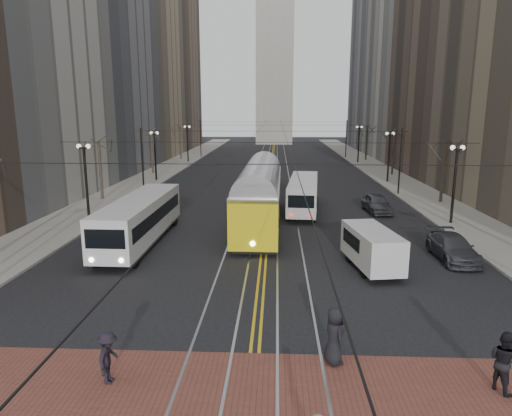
# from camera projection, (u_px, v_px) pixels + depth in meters

# --- Properties ---
(ground) EXTENTS (260.00, 260.00, 0.00)m
(ground) POSITION_uv_depth(u_px,v_px,m) (256.00, 339.00, 16.96)
(ground) COLOR black
(ground) RESTS_ON ground
(sidewalk_left) EXTENTS (5.00, 140.00, 0.15)m
(sidewalk_left) POSITION_uv_depth(u_px,v_px,m) (160.00, 173.00, 61.55)
(sidewalk_left) COLOR gray
(sidewalk_left) RESTS_ON ground
(sidewalk_right) EXTENTS (5.00, 140.00, 0.15)m
(sidewalk_right) POSITION_uv_depth(u_px,v_px,m) (385.00, 174.00, 60.22)
(sidewalk_right) COLOR gray
(sidewalk_right) RESTS_ON ground
(crosswalk_band) EXTENTS (25.00, 6.00, 0.01)m
(crosswalk_band) POSITION_uv_depth(u_px,v_px,m) (250.00, 408.00, 13.05)
(crosswalk_band) COLOR brown
(crosswalk_band) RESTS_ON ground
(streetcar_rails) EXTENTS (4.80, 130.00, 0.02)m
(streetcar_rails) POSITION_uv_depth(u_px,v_px,m) (271.00, 174.00, 60.90)
(streetcar_rails) COLOR gray
(streetcar_rails) RESTS_ON ground
(centre_lines) EXTENTS (0.42, 130.00, 0.01)m
(centre_lines) POSITION_uv_depth(u_px,v_px,m) (271.00, 174.00, 60.90)
(centre_lines) COLOR gold
(centre_lines) RESTS_ON ground
(building_left_mid) EXTENTS (16.00, 20.00, 34.00)m
(building_left_mid) POSITION_uv_depth(u_px,v_px,m) (77.00, 42.00, 59.43)
(building_left_mid) COLOR slate
(building_left_mid) RESTS_ON ground
(building_left_midfar) EXTENTS (20.00, 20.00, 52.00)m
(building_left_midfar) POSITION_uv_depth(u_px,v_px,m) (112.00, 3.00, 77.15)
(building_left_midfar) COLOR gray
(building_left_midfar) RESTS_ON ground
(building_left_far) EXTENTS (16.00, 20.00, 40.00)m
(building_left_far) POSITION_uv_depth(u_px,v_px,m) (156.00, 54.00, 97.85)
(building_left_far) COLOR brown
(building_left_far) RESTS_ON ground
(building_right_mid) EXTENTS (16.00, 20.00, 34.00)m
(building_right_mid) POSITION_uv_depth(u_px,v_px,m) (475.00, 39.00, 57.16)
(building_right_mid) COLOR brown
(building_right_mid) RESTS_ON ground
(building_right_midfar) EXTENTS (20.00, 20.00, 52.00)m
(building_right_midfar) POSITION_uv_depth(u_px,v_px,m) (442.00, 0.00, 74.71)
(building_right_midfar) COLOR #B4B1A9
(building_right_midfar) RESTS_ON ground
(building_right_far) EXTENTS (16.00, 20.00, 40.00)m
(building_right_far) POSITION_uv_depth(u_px,v_px,m) (396.00, 53.00, 95.59)
(building_right_far) COLOR slate
(building_right_far) RESTS_ON ground
(lamp_posts) EXTENTS (27.60, 57.20, 5.60)m
(lamp_posts) POSITION_uv_depth(u_px,v_px,m) (269.00, 168.00, 44.44)
(lamp_posts) COLOR black
(lamp_posts) RESTS_ON ground
(street_trees) EXTENTS (31.68, 53.28, 5.60)m
(street_trees) POSITION_uv_depth(u_px,v_px,m) (270.00, 161.00, 50.79)
(street_trees) COLOR #382D23
(street_trees) RESTS_ON ground
(trolley_wires) EXTENTS (25.96, 120.00, 6.60)m
(trolley_wires) POSITION_uv_depth(u_px,v_px,m) (270.00, 152.00, 50.18)
(trolley_wires) COLOR black
(trolley_wires) RESTS_ON ground
(transit_bus) EXTENTS (2.56, 11.71, 2.92)m
(transit_bus) POSITION_uv_depth(u_px,v_px,m) (140.00, 221.00, 28.88)
(transit_bus) COLOR silver
(transit_bus) RESTS_ON ground
(streetcar) EXTENTS (3.12, 15.62, 3.67)m
(streetcar) POSITION_uv_depth(u_px,v_px,m) (260.00, 201.00, 33.39)
(streetcar) COLOR yellow
(streetcar) RESTS_ON ground
(rear_bus) EXTENTS (3.15, 10.46, 2.69)m
(rear_bus) POSITION_uv_depth(u_px,v_px,m) (303.00, 195.00, 38.36)
(rear_bus) COLOR silver
(rear_bus) RESTS_ON ground
(cargo_van) EXTENTS (2.64, 5.15, 2.17)m
(cargo_van) POSITION_uv_depth(u_px,v_px,m) (372.00, 250.00, 24.21)
(cargo_van) COLOR silver
(cargo_van) RESTS_ON ground
(sedan_grey) EXTENTS (2.09, 4.59, 1.53)m
(sedan_grey) POSITION_uv_depth(u_px,v_px,m) (377.00, 203.00, 37.88)
(sedan_grey) COLOR #3E4045
(sedan_grey) RESTS_ON ground
(sedan_parked) EXTENTS (1.95, 4.77, 1.38)m
(sedan_parked) POSITION_uv_depth(u_px,v_px,m) (453.00, 247.00, 25.94)
(sedan_parked) COLOR #404147
(sedan_parked) RESTS_ON ground
(pedestrian_a) EXTENTS (0.96, 1.13, 1.97)m
(pedestrian_a) POSITION_uv_depth(u_px,v_px,m) (334.00, 336.00, 15.17)
(pedestrian_a) COLOR black
(pedestrian_a) RESTS_ON crosswalk_band
(pedestrian_c) EXTENTS (1.04, 1.14, 1.90)m
(pedestrian_c) POSITION_uv_depth(u_px,v_px,m) (504.00, 361.00, 13.70)
(pedestrian_c) COLOR black
(pedestrian_c) RESTS_ON crosswalk_band
(pedestrian_d) EXTENTS (0.66, 1.10, 1.68)m
(pedestrian_d) POSITION_uv_depth(u_px,v_px,m) (108.00, 358.00, 14.11)
(pedestrian_d) COLOR black
(pedestrian_d) RESTS_ON crosswalk_band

